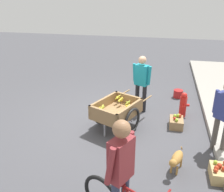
{
  "coord_description": "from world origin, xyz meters",
  "views": [
    {
      "loc": [
        5.59,
        1.23,
        3.15
      ],
      "look_at": [
        0.12,
        0.1,
        0.75
      ],
      "focal_mm": 40.73,
      "sensor_mm": 36.0,
      "label": 1
    }
  ],
  "objects_px": {
    "vendor_person": "(142,79)",
    "fire_hydrant": "(183,105)",
    "dog": "(177,159)",
    "bystander_person": "(224,112)",
    "cyclist_person": "(121,167)",
    "fruit_cart": "(117,112)",
    "plastic_bucket": "(178,94)",
    "mixed_fruit_crate": "(176,122)",
    "apple_crate": "(220,173)"
  },
  "relations": [
    {
      "from": "fire_hydrant",
      "to": "mixed_fruit_crate",
      "type": "bearing_deg",
      "value": -15.67
    },
    {
      "from": "fruit_cart",
      "to": "mixed_fruit_crate",
      "type": "distance_m",
      "value": 1.49
    },
    {
      "from": "cyclist_person",
      "to": "dog",
      "type": "height_order",
      "value": "cyclist_person"
    },
    {
      "from": "plastic_bucket",
      "to": "apple_crate",
      "type": "distance_m",
      "value": 3.64
    },
    {
      "from": "dog",
      "to": "apple_crate",
      "type": "bearing_deg",
      "value": 86.0
    },
    {
      "from": "apple_crate",
      "to": "fire_hydrant",
      "type": "bearing_deg",
      "value": -167.04
    },
    {
      "from": "cyclist_person",
      "to": "mixed_fruit_crate",
      "type": "bearing_deg",
      "value": 164.25
    },
    {
      "from": "fruit_cart",
      "to": "mixed_fruit_crate",
      "type": "height_order",
      "value": "fruit_cart"
    },
    {
      "from": "dog",
      "to": "mixed_fruit_crate",
      "type": "height_order",
      "value": "dog"
    },
    {
      "from": "cyclist_person",
      "to": "fire_hydrant",
      "type": "distance_m",
      "value": 3.84
    },
    {
      "from": "vendor_person",
      "to": "bystander_person",
      "type": "relative_size",
      "value": 1.0
    },
    {
      "from": "vendor_person",
      "to": "mixed_fruit_crate",
      "type": "xyz_separation_m",
      "value": [
        0.71,
        0.95,
        -0.79
      ]
    },
    {
      "from": "cyclist_person",
      "to": "mixed_fruit_crate",
      "type": "height_order",
      "value": "cyclist_person"
    },
    {
      "from": "vendor_person",
      "to": "plastic_bucket",
      "type": "relative_size",
      "value": 5.43
    },
    {
      "from": "fruit_cart",
      "to": "dog",
      "type": "relative_size",
      "value": 2.8
    },
    {
      "from": "mixed_fruit_crate",
      "to": "bystander_person",
      "type": "height_order",
      "value": "bystander_person"
    },
    {
      "from": "plastic_bucket",
      "to": "bystander_person",
      "type": "bearing_deg",
      "value": 14.69
    },
    {
      "from": "dog",
      "to": "mixed_fruit_crate",
      "type": "distance_m",
      "value": 1.68
    },
    {
      "from": "fruit_cart",
      "to": "dog",
      "type": "height_order",
      "value": "fruit_cart"
    },
    {
      "from": "fire_hydrant",
      "to": "apple_crate",
      "type": "height_order",
      "value": "fire_hydrant"
    },
    {
      "from": "apple_crate",
      "to": "bystander_person",
      "type": "distance_m",
      "value": 1.17
    },
    {
      "from": "cyclist_person",
      "to": "fruit_cart",
      "type": "bearing_deg",
      "value": -168.09
    },
    {
      "from": "dog",
      "to": "fire_hydrant",
      "type": "distance_m",
      "value": 2.29
    },
    {
      "from": "vendor_person",
      "to": "fire_hydrant",
      "type": "distance_m",
      "value": 1.27
    },
    {
      "from": "vendor_person",
      "to": "apple_crate",
      "type": "bearing_deg",
      "value": 34.27
    },
    {
      "from": "fruit_cart",
      "to": "vendor_person",
      "type": "bearing_deg",
      "value": 155.96
    },
    {
      "from": "fire_hydrant",
      "to": "bystander_person",
      "type": "xyz_separation_m",
      "value": [
        1.47,
        0.64,
        0.58
      ]
    },
    {
      "from": "fruit_cart",
      "to": "plastic_bucket",
      "type": "height_order",
      "value": "fruit_cart"
    },
    {
      "from": "fruit_cart",
      "to": "fire_hydrant",
      "type": "height_order",
      "value": "fruit_cart"
    },
    {
      "from": "fire_hydrant",
      "to": "mixed_fruit_crate",
      "type": "relative_size",
      "value": 1.52
    },
    {
      "from": "vendor_person",
      "to": "plastic_bucket",
      "type": "xyz_separation_m",
      "value": [
        -1.16,
        1.05,
        -0.8
      ]
    },
    {
      "from": "plastic_bucket",
      "to": "dog",
      "type": "bearing_deg",
      "value": -2.42
    },
    {
      "from": "mixed_fruit_crate",
      "to": "bystander_person",
      "type": "distance_m",
      "value": 1.42
    },
    {
      "from": "vendor_person",
      "to": "bystander_person",
      "type": "height_order",
      "value": "vendor_person"
    },
    {
      "from": "fire_hydrant",
      "to": "fruit_cart",
      "type": "bearing_deg",
      "value": -59.32
    },
    {
      "from": "vendor_person",
      "to": "dog",
      "type": "relative_size",
      "value": 2.38
    },
    {
      "from": "vendor_person",
      "to": "cyclist_person",
      "type": "distance_m",
      "value": 3.74
    },
    {
      "from": "plastic_bucket",
      "to": "mixed_fruit_crate",
      "type": "bearing_deg",
      "value": -3.03
    },
    {
      "from": "fruit_cart",
      "to": "apple_crate",
      "type": "distance_m",
      "value": 2.56
    },
    {
      "from": "vendor_person",
      "to": "cyclist_person",
      "type": "bearing_deg",
      "value": 1.53
    },
    {
      "from": "plastic_bucket",
      "to": "apple_crate",
      "type": "bearing_deg",
      "value": 9.59
    },
    {
      "from": "fruit_cart",
      "to": "cyclist_person",
      "type": "bearing_deg",
      "value": 11.91
    },
    {
      "from": "fire_hydrant",
      "to": "plastic_bucket",
      "type": "bearing_deg",
      "value": -176.81
    },
    {
      "from": "fruit_cart",
      "to": "vendor_person",
      "type": "xyz_separation_m",
      "value": [
        -1.05,
        0.47,
        0.48
      ]
    },
    {
      "from": "cyclist_person",
      "to": "plastic_bucket",
      "type": "height_order",
      "value": "cyclist_person"
    },
    {
      "from": "dog",
      "to": "mixed_fruit_crate",
      "type": "xyz_separation_m",
      "value": [
        -1.68,
        0.05,
        -0.14
      ]
    },
    {
      "from": "cyclist_person",
      "to": "fire_hydrant",
      "type": "relative_size",
      "value": 2.54
    },
    {
      "from": "cyclist_person",
      "to": "dog",
      "type": "xyz_separation_m",
      "value": [
        -1.35,
        0.8,
        -0.76
      ]
    },
    {
      "from": "apple_crate",
      "to": "bystander_person",
      "type": "height_order",
      "value": "bystander_person"
    },
    {
      "from": "plastic_bucket",
      "to": "fruit_cart",
      "type": "bearing_deg",
      "value": -34.6
    }
  ]
}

